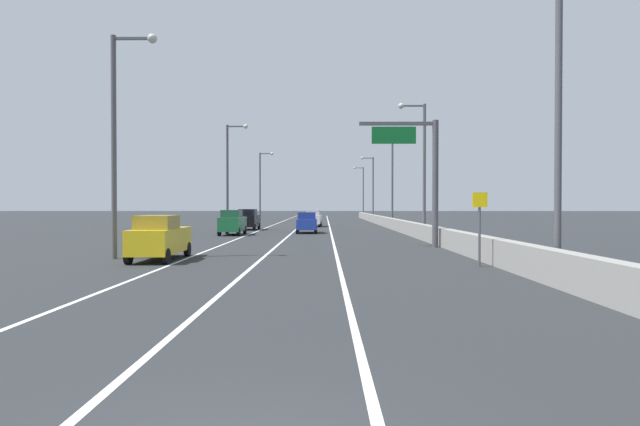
# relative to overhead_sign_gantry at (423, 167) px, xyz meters

# --- Properties ---
(ground_plane) EXTENTS (320.00, 320.00, 0.00)m
(ground_plane) POSITION_rel_overhead_sign_gantry_xyz_m (-6.72, 37.74, -4.73)
(ground_plane) COLOR #26282B
(lane_stripe_left) EXTENTS (0.16, 130.00, 0.00)m
(lane_stripe_left) POSITION_rel_overhead_sign_gantry_xyz_m (-12.22, 28.74, -4.73)
(lane_stripe_left) COLOR silver
(lane_stripe_left) RESTS_ON ground_plane
(lane_stripe_center) EXTENTS (0.16, 130.00, 0.00)m
(lane_stripe_center) POSITION_rel_overhead_sign_gantry_xyz_m (-8.72, 28.74, -4.73)
(lane_stripe_center) COLOR silver
(lane_stripe_center) RESTS_ON ground_plane
(lane_stripe_right) EXTENTS (0.16, 130.00, 0.00)m
(lane_stripe_right) POSITION_rel_overhead_sign_gantry_xyz_m (-5.22, 28.74, -4.73)
(lane_stripe_right) COLOR silver
(lane_stripe_right) RESTS_ON ground_plane
(jersey_barrier_right) EXTENTS (0.60, 120.00, 1.10)m
(jersey_barrier_right) POSITION_rel_overhead_sign_gantry_xyz_m (1.34, 13.74, -4.18)
(jersey_barrier_right) COLOR gray
(jersey_barrier_right) RESTS_ON ground_plane
(overhead_sign_gantry) EXTENTS (4.68, 0.36, 7.50)m
(overhead_sign_gantry) POSITION_rel_overhead_sign_gantry_xyz_m (0.00, 0.00, 0.00)
(overhead_sign_gantry) COLOR #47474C
(overhead_sign_gantry) RESTS_ON ground_plane
(speed_advisory_sign) EXTENTS (0.60, 0.11, 3.00)m
(speed_advisory_sign) POSITION_rel_overhead_sign_gantry_xyz_m (0.44, -9.95, -2.96)
(speed_advisory_sign) COLOR #4C4C51
(speed_advisory_sign) RESTS_ON ground_plane
(lamp_post_right_near) EXTENTS (2.14, 0.44, 10.36)m
(lamp_post_right_near) POSITION_rel_overhead_sign_gantry_xyz_m (2.00, -12.97, 1.21)
(lamp_post_right_near) COLOR #4C4C51
(lamp_post_right_near) RESTS_ON ground_plane
(lamp_post_right_second) EXTENTS (2.14, 0.44, 10.36)m
(lamp_post_right_second) POSITION_rel_overhead_sign_gantry_xyz_m (1.65, 9.62, 1.21)
(lamp_post_right_second) COLOR #4C4C51
(lamp_post_right_second) RESTS_ON ground_plane
(lamp_post_right_third) EXTENTS (2.14, 0.44, 10.36)m
(lamp_post_right_third) POSITION_rel_overhead_sign_gantry_xyz_m (2.09, 32.21, 1.21)
(lamp_post_right_third) COLOR #4C4C51
(lamp_post_right_third) RESTS_ON ground_plane
(lamp_post_right_fourth) EXTENTS (2.14, 0.44, 10.36)m
(lamp_post_right_fourth) POSITION_rel_overhead_sign_gantry_xyz_m (1.86, 54.81, 1.21)
(lamp_post_right_fourth) COLOR #4C4C51
(lamp_post_right_fourth) RESTS_ON ground_plane
(lamp_post_right_fifth) EXTENTS (2.14, 0.44, 10.36)m
(lamp_post_right_fifth) POSITION_rel_overhead_sign_gantry_xyz_m (1.92, 77.40, 1.21)
(lamp_post_right_fifth) COLOR #4C4C51
(lamp_post_right_fifth) RESTS_ON ground_plane
(lamp_post_left_near) EXTENTS (2.14, 0.44, 10.36)m
(lamp_post_left_near) POSITION_rel_overhead_sign_gantry_xyz_m (-15.27, -6.97, 1.21)
(lamp_post_left_near) COLOR #4C4C51
(lamp_post_left_near) RESTS_ON ground_plane
(lamp_post_left_mid) EXTENTS (2.14, 0.44, 10.36)m
(lamp_post_left_mid) POSITION_rel_overhead_sign_gantry_xyz_m (-15.01, 20.14, 1.21)
(lamp_post_left_mid) COLOR #4C4C51
(lamp_post_left_mid) RESTS_ON ground_plane
(lamp_post_left_far) EXTENTS (2.14, 0.44, 10.36)m
(lamp_post_left_far) POSITION_rel_overhead_sign_gantry_xyz_m (-15.13, 47.25, 1.21)
(lamp_post_left_far) COLOR #4C4C51
(lamp_post_left_far) RESTS_ON ground_plane
(car_blue_0) EXTENTS (1.95, 4.10, 1.87)m
(car_blue_0) POSITION_rel_overhead_sign_gantry_xyz_m (-7.40, 15.84, -3.80)
(car_blue_0) COLOR #1E389E
(car_blue_0) RESTS_ON ground_plane
(car_white_1) EXTENTS (1.99, 4.67, 1.91)m
(car_white_1) POSITION_rel_overhead_sign_gantry_xyz_m (-7.09, 30.22, -3.77)
(car_white_1) COLOR white
(car_white_1) RESTS_ON ground_plane
(car_green_2) EXTENTS (1.80, 4.19, 2.09)m
(car_green_2) POSITION_rel_overhead_sign_gantry_xyz_m (-13.48, 12.70, -3.69)
(car_green_2) COLOR #196033
(car_green_2) RESTS_ON ground_plane
(car_yellow_3) EXTENTS (1.84, 4.54, 2.03)m
(car_yellow_3) POSITION_rel_overhead_sign_gantry_xyz_m (-13.25, -7.53, -3.72)
(car_yellow_3) COLOR gold
(car_yellow_3) RESTS_ON ground_plane
(car_black_4) EXTENTS (1.97, 4.21, 2.09)m
(car_black_4) POSITION_rel_overhead_sign_gantry_xyz_m (-13.49, 22.00, -3.69)
(car_black_4) COLOR black
(car_black_4) RESTS_ON ground_plane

